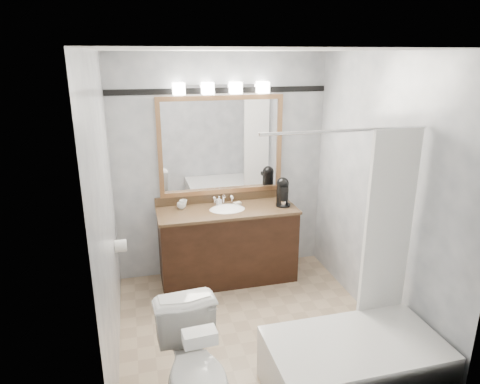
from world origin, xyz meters
The scene contains 14 objects.
room centered at (0.00, 0.00, 1.25)m, with size 2.42×2.62×2.52m.
vanity centered at (0.00, 1.02, 0.44)m, with size 1.53×0.58×0.97m.
mirror centered at (0.00, 1.28, 1.50)m, with size 1.40×0.04×1.10m.
vanity_light_bar centered at (0.00, 1.23, 2.13)m, with size 1.02×0.14×0.12m.
accent_stripe centered at (0.00, 1.29, 2.10)m, with size 2.40×0.01×0.06m, color black.
bathtub centered at (0.55, -0.90, 0.28)m, with size 1.30×0.75×1.96m.
tp_roll centered at (-1.14, 0.66, 0.70)m, with size 0.12×0.12×0.11m, color white.
toilet centered at (-0.65, -0.89, 0.40)m, with size 0.45×0.79×0.81m, color white.
tissue_box centered at (-0.65, -1.12, 0.85)m, with size 0.20×0.11×0.08m, color white.
coffee_maker centered at (0.64, 1.01, 1.01)m, with size 0.16×0.21×0.31m.
cup_left centered at (-0.49, 1.16, 0.89)m, with size 0.09×0.09×0.07m, color white.
cup_right centered at (-0.46, 1.21, 0.89)m, with size 0.08×0.08×0.08m, color white.
soap_bottle_a centered at (-0.06, 1.15, 0.90)m, with size 0.05×0.05×0.11m, color white.
soap_bar centered at (0.14, 1.13, 0.86)m, with size 0.08×0.05×0.03m, color beige.
Camera 1 is at (-0.96, -3.28, 2.47)m, focal length 32.00 mm.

